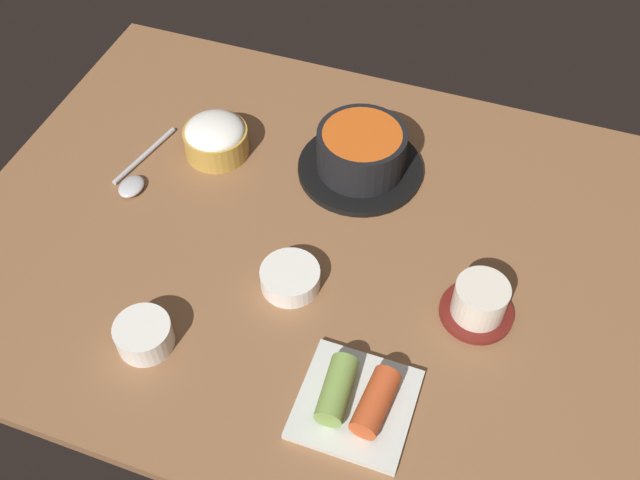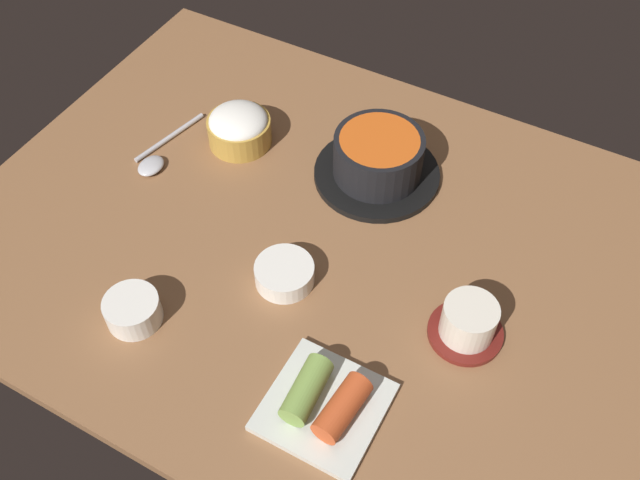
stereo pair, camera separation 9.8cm
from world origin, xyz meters
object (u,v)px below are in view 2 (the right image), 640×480
Objects in this scene: spoon at (157,157)px; side_bowl_near at (133,310)px; stone_pot at (378,159)px; kimchi_plate at (324,403)px; rice_bowl at (239,127)px; tea_cup_with_saucer at (468,322)px; banchan_cup_center at (287,274)px.

side_bowl_near is at bearing -58.67° from spoon.
stone_pot is 39.49cm from kimchi_plate.
side_bowl_near is (-16.47, -38.37, -1.62)cm from stone_pot.
rice_bowl is at bearing 99.83° from side_bowl_near.
tea_cup_with_saucer is 54.45cm from spoon.
side_bowl_near is 29.38cm from spoon.
spoon is (-31.73, -13.30, -3.02)cm from stone_pot.
stone_pot is at bearing 22.73° from spoon.
spoon is at bearing 150.38° from kimchi_plate.
kimchi_plate is 27.80cm from side_bowl_near.
banchan_cup_center is at bearing -171.25° from tea_cup_with_saucer.
tea_cup_with_saucer is at bearing 58.46° from kimchi_plate.
spoon is (-54.00, 6.63, -2.15)cm from tea_cup_with_saucer.
stone_pot is 29.90cm from tea_cup_with_saucer.
spoon is at bearing 121.33° from side_bowl_near.
kimchi_plate is (33.83, -34.27, -1.45)cm from rice_bowl.
rice_bowl is at bearing -171.16° from stone_pot.
spoon is at bearing 160.69° from banchan_cup_center.
side_bowl_near is at bearing -178.78° from kimchi_plate.
stone_pot reaches higher than kimchi_plate.
kimchi_plate is at bearing 1.22° from side_bowl_near.
tea_cup_with_saucer reaches higher than banchan_cup_center.
side_bowl_near reaches higher than banchan_cup_center.
kimchi_plate is at bearing -46.43° from banchan_cup_center.
kimchi_plate reaches higher than spoon.
tea_cup_with_saucer is (22.27, -19.93, -0.87)cm from stone_pot.
banchan_cup_center is at bearing 45.61° from side_bowl_near.
banchan_cup_center is at bearing -95.06° from stone_pot.
rice_bowl is 28.74cm from banchan_cup_center.
tea_cup_with_saucer reaches higher than kimchi_plate.
stone_pot reaches higher than rice_bowl.
spoon is (-29.64, 10.38, -0.97)cm from banchan_cup_center.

